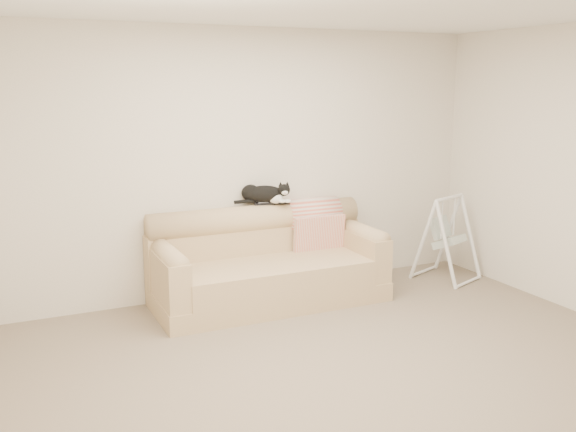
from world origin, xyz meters
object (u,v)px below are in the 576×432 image
at_px(remote_b, 281,203).
at_px(tuxedo_cat, 264,194).
at_px(baby_swing, 446,238).
at_px(sofa, 267,265).
at_px(remote_a, 263,204).

height_order(remote_b, tuxedo_cat, tuxedo_cat).
xyz_separation_m(tuxedo_cat, baby_swing, (1.93, -0.42, -0.55)).
relative_size(sofa, remote_b, 12.72).
distance_m(sofa, tuxedo_cat, 0.71).
height_order(sofa, tuxedo_cat, tuxedo_cat).
relative_size(remote_b, tuxedo_cat, 0.31).
height_order(sofa, remote_b, remote_b).
bearing_deg(tuxedo_cat, baby_swing, -12.18).
height_order(remote_a, tuxedo_cat, tuxedo_cat).
height_order(sofa, remote_a, remote_a).
xyz_separation_m(remote_a, tuxedo_cat, (0.02, 0.02, 0.09)).
distance_m(remote_b, tuxedo_cat, 0.20).
bearing_deg(sofa, remote_b, 40.40).
bearing_deg(baby_swing, sofa, 175.67).
bearing_deg(sofa, tuxedo_cat, 70.61).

